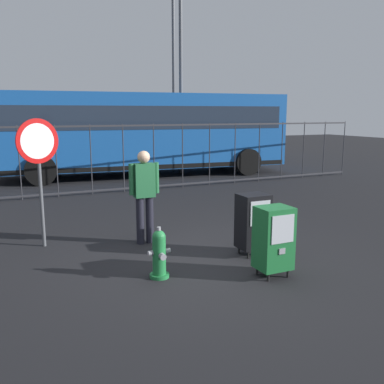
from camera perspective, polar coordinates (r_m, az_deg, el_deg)
The scene contains 11 objects.
ground_plane at distance 6.71m, azimuth 1.99°, elevation -9.53°, with size 60.00×60.00×0.00m, color black.
fire_hydrant at distance 6.03m, azimuth -4.47°, elevation -8.37°, with size 0.33×0.31×0.75m.
newspaper_box_primary at distance 6.11m, azimuth 11.03°, elevation -6.14°, with size 0.48×0.42×1.02m.
newspaper_box_secondary at distance 6.97m, azimuth 8.28°, elevation -3.94°, with size 0.48×0.42×1.02m.
stop_sign at distance 7.60m, azimuth -20.12°, elevation 4.63°, with size 0.71×0.31×2.23m.
pedestrian at distance 7.47m, azimuth -6.49°, elevation 0.05°, with size 0.55×0.22×1.67m.
fence_barrier at distance 12.42m, azimuth -11.41°, elevation 4.49°, with size 18.03×0.04×2.00m.
bus_near at distance 15.83m, azimuth -6.53°, elevation 8.44°, with size 10.71×3.66×3.00m.
bus_far at distance 21.00m, azimuth -4.13°, elevation 9.02°, with size 10.55×2.95×3.00m.
street_light_near_left at distance 19.39m, azimuth -2.51°, elevation 16.74°, with size 0.32×0.32×7.58m.
street_light_near_right at distance 16.49m, azimuth -1.54°, elevation 17.32°, with size 0.32×0.32×7.30m.
Camera 1 is at (-2.84, -5.62, 2.32)m, focal length 39.27 mm.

